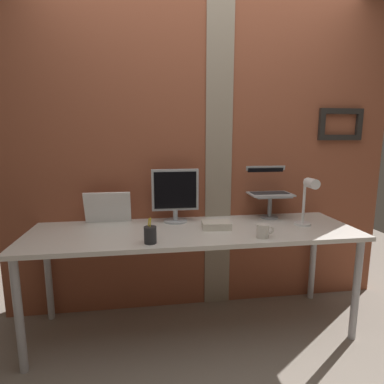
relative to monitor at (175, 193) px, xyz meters
name	(u,v)px	position (x,y,z in m)	size (l,w,h in m)	color
ground_plane	(211,329)	(0.23, -0.26, -0.99)	(6.00, 6.00, 0.00)	gray
brick_wall_back	(202,147)	(0.23, 0.18, 0.34)	(3.13, 0.16, 2.65)	brown
desk	(194,238)	(0.11, -0.22, -0.29)	(2.29, 0.69, 0.76)	silver
monitor	(175,193)	(0.00, 0.00, 0.00)	(0.35, 0.18, 0.40)	#ADB2B7
laptop_stand	(270,202)	(0.76, 0.00, -0.10)	(0.28, 0.22, 0.19)	gray
laptop	(267,186)	(0.76, 0.07, 0.02)	(0.33, 0.29, 0.22)	#ADB2B7
whiteboard_panel	(108,208)	(-0.51, 0.04, -0.10)	(0.34, 0.02, 0.25)	white
desk_lamp	(308,197)	(0.92, -0.28, 0.00)	(0.12, 0.20, 0.36)	white
pen_cup	(150,235)	(-0.20, -0.47, -0.17)	(0.08, 0.08, 0.16)	#262628
coffee_mug	(263,231)	(0.52, -0.47, -0.18)	(0.12, 0.08, 0.09)	silver
paper_clutter_stack	(216,225)	(0.27, -0.22, -0.20)	(0.20, 0.14, 0.05)	silver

